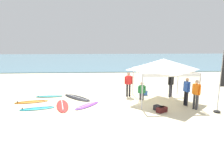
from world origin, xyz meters
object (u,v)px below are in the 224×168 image
Objects in this scene: canopy_tent at (163,64)px; person_orange at (196,92)px; person_black at (171,83)px; person_blue at (187,90)px; surfboard_red at (62,106)px; surfboard_teal at (49,96)px; surfboard_purple at (87,105)px; cooler_box at (144,92)px; surfboard_cyan at (37,108)px; person_red at (128,83)px; gear_bag_near_tent at (159,108)px; gear_bag_by_pole at (162,110)px; surfboard_orange at (31,102)px; banner_flag at (222,84)px; person_green at (142,90)px; surfboard_black at (77,98)px.

canopy_tent is 2.00× the size of person_orange.
person_black is 2.02m from person_blue.
surfboard_teal is at bearing 120.49° from surfboard_red.
person_blue is (5.95, -0.24, 0.95)m from surfboard_purple.
cooler_box is (-1.74, 0.61, -0.79)m from person_black.
surfboard_purple is 1.49m from surfboard_red.
person_red is at bearing 23.59° from surfboard_cyan.
person_blue is at bearing 24.15° from gear_bag_near_tent.
surfboard_red is (-1.49, 0.04, -0.00)m from surfboard_purple.
person_blue is 2.26m from gear_bag_by_pole.
cooler_box is (6.75, 0.10, 0.16)m from surfboard_teal.
surfboard_cyan is at bearing -60.59° from surfboard_orange.
person_blue is at bearing -82.33° from person_black.
surfboard_orange is at bearing 165.08° from gear_bag_near_tent.
surfboard_orange is 1.04× the size of surfboard_cyan.
person_blue is (8.81, 0.15, 0.95)m from surfboard_cyan.
canopy_tent is at bearing 73.76° from gear_bag_by_pole.
surfboard_orange is at bearing -170.34° from person_red.
banner_flag is (10.93, -2.51, 1.54)m from surfboard_orange.
person_blue is 1.00× the size of person_red.
gear_bag_by_pole is at bearing -76.20° from person_green.
person_blue is at bearing -7.22° from surfboard_orange.
canopy_tent reaches higher than person_red.
surfboard_cyan is 7.09m from gear_bag_by_pole.
person_orange is (1.40, -1.83, -1.40)m from canopy_tent.
surfboard_teal is 6.47m from person_green.
gear_bag_by_pole is (0.09, -0.25, 0.00)m from gear_bag_near_tent.
gear_bag_near_tent reaches higher than surfboard_cyan.
surfboard_cyan is at bearing -91.11° from surfboard_teal.
banner_flag reaches higher than surfboard_red.
person_red is at bearing 174.17° from person_black.
person_red is 2.85× the size of gear_bag_by_pole.
surfboard_cyan is 0.85× the size of surfboard_black.
banner_flag is at bearing -43.83° from person_blue.
person_blue is 2.83m from person_green.
person_orange is (9.02, -3.22, 0.95)m from surfboard_teal.
banner_flag reaches higher than surfboard_cyan.
person_black is 1.00× the size of person_blue.
gear_bag_near_tent is at bearing 172.00° from banner_flag.
person_red reaches higher than gear_bag_by_pole.
surfboard_orange is 8.13m from gear_bag_by_pole.
person_red is (-2.05, 1.18, -1.40)m from canopy_tent.
surfboard_red is 5.68m from gear_bag_near_tent.
banner_flag is (8.79, -1.57, 1.54)m from surfboard_red.
person_orange is 2.85× the size of gear_bag_by_pole.
gear_bag_near_tent is at bearing -76.84° from person_green.
person_blue is at bearing 31.49° from gear_bag_by_pole.
surfboard_purple is 1.98m from surfboard_black.
surfboard_black is 3.71m from person_red.
person_green is at bearing -47.82° from person_red.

